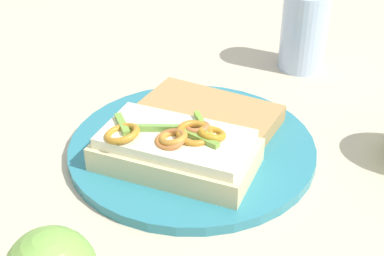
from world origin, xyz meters
name	(u,v)px	position (x,y,z in m)	size (l,w,h in m)	color
ground_plane	(192,152)	(0.00, 0.00, 0.00)	(2.00, 2.00, 0.00)	#C3B497
plate	(192,148)	(0.00, 0.00, 0.01)	(0.27, 0.27, 0.01)	teal
sandwich	(176,149)	(0.01, -0.04, 0.03)	(0.18, 0.13, 0.05)	beige
bread_slice_side	(206,117)	(-0.01, 0.04, 0.02)	(0.16, 0.10, 0.02)	#B1864E
drinking_glass	(304,31)	(-0.02, 0.26, 0.05)	(0.06, 0.06, 0.11)	silver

